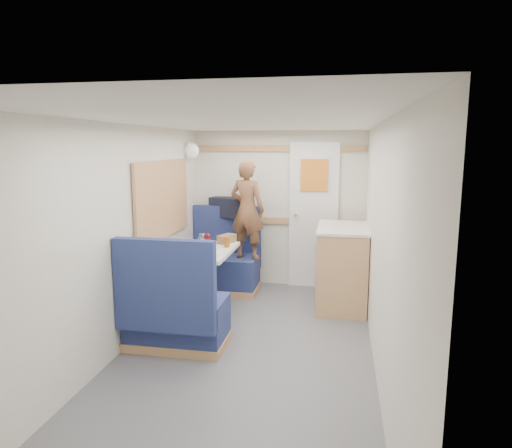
% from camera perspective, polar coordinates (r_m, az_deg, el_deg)
% --- Properties ---
extents(floor, '(4.50, 4.50, 0.00)m').
position_cam_1_polar(floor, '(4.07, -1.68, -16.68)').
color(floor, '#515156').
rests_on(floor, ground).
extents(ceiling, '(4.50, 4.50, 0.00)m').
position_cam_1_polar(ceiling, '(3.65, -1.84, 12.72)').
color(ceiling, silver).
rests_on(ceiling, wall_back).
extents(wall_back, '(2.20, 0.02, 2.00)m').
position_cam_1_polar(wall_back, '(5.92, 2.88, 1.86)').
color(wall_back, silver).
rests_on(wall_back, floor).
extents(wall_left, '(0.02, 4.50, 2.00)m').
position_cam_1_polar(wall_left, '(4.11, -16.95, -2.07)').
color(wall_left, silver).
rests_on(wall_left, floor).
extents(wall_right, '(0.02, 4.50, 2.00)m').
position_cam_1_polar(wall_right, '(3.66, 15.33, -3.39)').
color(wall_right, silver).
rests_on(wall_right, floor).
extents(oak_trim_low, '(2.15, 0.02, 0.08)m').
position_cam_1_polar(oak_trim_low, '(5.92, 2.84, 0.40)').
color(oak_trim_low, '#A6754B').
rests_on(oak_trim_low, wall_back).
extents(oak_trim_high, '(2.15, 0.02, 0.08)m').
position_cam_1_polar(oak_trim_high, '(5.84, 2.92, 9.43)').
color(oak_trim_high, '#A6754B').
rests_on(oak_trim_high, wall_back).
extents(side_window, '(0.04, 1.30, 0.72)m').
position_cam_1_polar(side_window, '(4.96, -11.58, 3.05)').
color(side_window, '#94A289').
rests_on(side_window, wall_left).
extents(rear_door, '(0.62, 0.12, 1.86)m').
position_cam_1_polar(rear_door, '(5.85, 7.20, 1.42)').
color(rear_door, white).
rests_on(rear_door, wall_back).
extents(dinette_table, '(0.62, 0.92, 0.72)m').
position_cam_1_polar(dinette_table, '(4.94, -6.66, -4.92)').
color(dinette_table, white).
rests_on(dinette_table, floor).
extents(bench_far, '(0.90, 0.59, 1.05)m').
position_cam_1_polar(bench_far, '(5.81, -4.09, -5.35)').
color(bench_far, navy).
rests_on(bench_far, floor).
extents(bench_near, '(0.90, 0.59, 1.05)m').
position_cam_1_polar(bench_near, '(4.24, -10.09, -11.28)').
color(bench_near, navy).
rests_on(bench_near, floor).
extents(ledge, '(0.90, 0.14, 0.04)m').
position_cam_1_polar(ledge, '(5.93, -3.54, 0.70)').
color(ledge, '#A6754B').
rests_on(ledge, bench_far).
extents(dome_light, '(0.20, 0.20, 0.20)m').
position_cam_1_polar(dome_light, '(5.71, -8.15, 9.04)').
color(dome_light, white).
rests_on(dome_light, wall_left).
extents(galley_counter, '(0.57, 0.92, 0.92)m').
position_cam_1_polar(galley_counter, '(5.28, 10.65, -5.17)').
color(galley_counter, '#A6754B').
rests_on(galley_counter, floor).
extents(person, '(0.49, 0.39, 1.20)m').
position_cam_1_polar(person, '(5.50, -1.11, 1.78)').
color(person, brown).
rests_on(person, bench_far).
extents(duffel_bag, '(0.58, 0.41, 0.25)m').
position_cam_1_polar(duffel_bag, '(5.90, -3.14, 2.09)').
color(duffel_bag, black).
rests_on(duffel_bag, ledge).
extents(tray, '(0.27, 0.34, 0.02)m').
position_cam_1_polar(tray, '(4.77, -6.37, -3.44)').
color(tray, white).
rests_on(tray, dinette_table).
extents(orange_fruit, '(0.08, 0.08, 0.08)m').
position_cam_1_polar(orange_fruit, '(4.70, -6.36, -3.04)').
color(orange_fruit, '#D95E09').
rests_on(orange_fruit, tray).
extents(cheese_block, '(0.11, 0.08, 0.04)m').
position_cam_1_polar(cheese_block, '(4.55, -6.50, -3.71)').
color(cheese_block, '#F1DC8B').
rests_on(cheese_block, tray).
extents(wine_glass, '(0.08, 0.08, 0.17)m').
position_cam_1_polar(wine_glass, '(4.91, -6.06, -1.67)').
color(wine_glass, white).
rests_on(wine_glass, dinette_table).
extents(tumbler_left, '(0.08, 0.08, 0.12)m').
position_cam_1_polar(tumbler_left, '(4.63, -9.31, -3.23)').
color(tumbler_left, white).
rests_on(tumbler_left, dinette_table).
extents(tumbler_mid, '(0.07, 0.07, 0.11)m').
position_cam_1_polar(tumbler_mid, '(5.28, -6.79, -1.67)').
color(tumbler_mid, white).
rests_on(tumbler_mid, dinette_table).
extents(tumbler_right, '(0.07, 0.07, 0.12)m').
position_cam_1_polar(tumbler_right, '(4.93, -6.88, -2.41)').
color(tumbler_right, white).
rests_on(tumbler_right, dinette_table).
extents(beer_glass, '(0.06, 0.06, 0.10)m').
position_cam_1_polar(beer_glass, '(4.98, -3.68, -2.35)').
color(beer_glass, '#8C5314').
rests_on(beer_glass, dinette_table).
extents(pepper_grinder, '(0.03, 0.03, 0.09)m').
position_cam_1_polar(pepper_grinder, '(4.93, -7.33, -2.57)').
color(pepper_grinder, black).
rests_on(pepper_grinder, dinette_table).
extents(salt_grinder, '(0.04, 0.04, 0.09)m').
position_cam_1_polar(salt_grinder, '(4.99, -7.00, -2.42)').
color(salt_grinder, white).
rests_on(salt_grinder, dinette_table).
extents(bread_loaf, '(0.19, 0.25, 0.09)m').
position_cam_1_polar(bread_loaf, '(5.20, -3.68, -1.86)').
color(bread_loaf, olive).
rests_on(bread_loaf, dinette_table).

